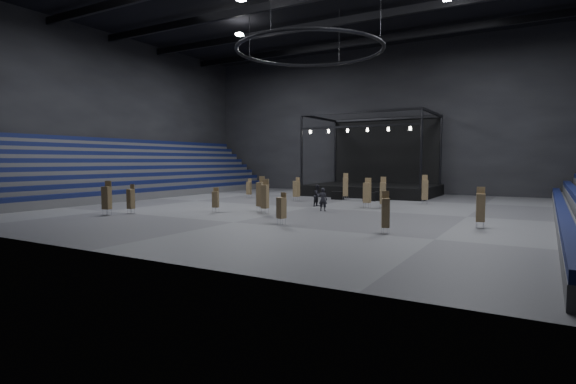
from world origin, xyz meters
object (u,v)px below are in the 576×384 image
Objects in this scene: chair_stack_14 at (249,188)px; chair_stack_0 at (386,212)px; chair_stack_6 at (425,189)px; chair_stack_8 at (107,197)px; stage at (374,182)px; chair_stack_13 at (297,188)px; chair_stack_3 at (346,186)px; chair_stack_5 at (261,194)px; chair_stack_10 at (481,207)px; chair_stack_11 at (261,192)px; chair_stack_12 at (383,193)px; flight_case_mid at (370,197)px; flight_case_left at (338,195)px; chair_stack_7 at (216,199)px; chair_stack_1 at (265,196)px; man_center at (323,199)px; chair_stack_4 at (131,198)px; flight_case_right at (382,196)px; chair_stack_9 at (282,207)px; crew_member at (318,195)px; chair_stack_2 at (367,192)px.

chair_stack_0 is at bearing -42.34° from chair_stack_14.
chair_stack_6 reaches higher than chair_stack_8.
stage is 6.02× the size of chair_stack_13.
stage is at bearing 69.84° from chair_stack_3.
chair_stack_5 reaches higher than chair_stack_10.
chair_stack_6 is 14.79m from chair_stack_11.
chair_stack_12 is at bearing -64.84° from chair_stack_3.
chair_stack_0 is (7.50, -18.45, 0.76)m from flight_case_mid.
chair_stack_12 is (5.64, -13.95, -0.12)m from stage.
chair_stack_5 is at bearing -93.80° from flight_case_left.
flight_case_left is at bearing 153.75° from chair_stack_6.
chair_stack_7 reaches higher than flight_case_mid.
chair_stack_11 is at bearing 120.35° from chair_stack_1.
chair_stack_5 is 1.18× the size of chair_stack_13.
chair_stack_13 is at bearing -59.94° from man_center.
chair_stack_14 is at bearing 91.05° from chair_stack_4.
chair_stack_13 is (-7.14, -4.44, 0.78)m from flight_case_right.
flight_case_right is 0.54× the size of chair_stack_8.
flight_case_left is 0.65× the size of chair_stack_7.
man_center is at bearing -95.63° from flight_case_right.
stage is at bearing 42.39° from chair_stack_14.
crew_member is at bearing 120.79° from chair_stack_9.
flight_case_left is 0.56× the size of chair_stack_4.
flight_case_right is 25.24m from chair_stack_8.
chair_stack_2 is at bearing -72.91° from stage.
chair_stack_11 reaches higher than flight_case_left.
chair_stack_3 reaches higher than crew_member.
chair_stack_8 is 16.07m from man_center.
chair_stack_14 is at bearing 74.20° from crew_member.
chair_stack_11 is at bearing 120.69° from crew_member.
chair_stack_0 is 1.26× the size of man_center.
chair_stack_3 reaches higher than chair_stack_8.
crew_member is at bearing -110.72° from flight_case_right.
chair_stack_1 is 3.95m from chair_stack_7.
flight_case_mid is 0.46× the size of chair_stack_6.
chair_stack_14 is (-10.07, -10.64, -0.38)m from stage.
chair_stack_9 reaches higher than chair_stack_7.
chair_stack_3 is 0.99× the size of chair_stack_5.
chair_stack_4 is 0.96× the size of chair_stack_11.
stage is 23.32m from chair_stack_7.
chair_stack_12 reaches higher than chair_stack_11.
flight_case_right is at bearing 98.07° from chair_stack_2.
chair_stack_3 is at bearing 51.73° from chair_stack_13.
chair_stack_7 is (-6.93, -15.05, 0.61)m from flight_case_mid.
chair_stack_7 is 13.60m from chair_stack_12.
chair_stack_1 is 10.14m from chair_stack_12.
crew_member is (-2.10, -7.19, 0.53)m from flight_case_mid.
chair_stack_7 is at bearing 26.77° from chair_stack_8.
chair_stack_5 is 1.49× the size of man_center.
chair_stack_6 is 1.45× the size of man_center.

